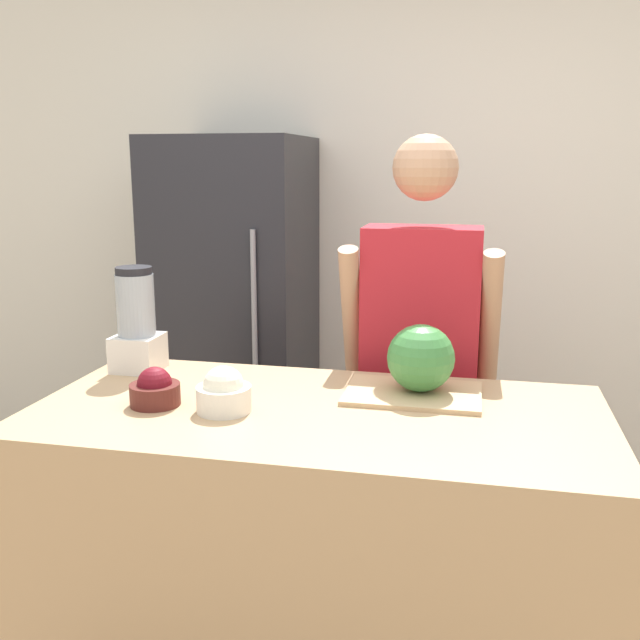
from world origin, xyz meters
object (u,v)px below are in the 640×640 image
at_px(refrigerator, 236,321).
at_px(person, 419,373).
at_px(bowl_cherries, 155,390).
at_px(bowl_cream, 224,393).
at_px(watermelon, 421,358).
at_px(blender, 137,324).

height_order(refrigerator, person, refrigerator).
height_order(bowl_cherries, bowl_cream, bowl_cream).
height_order(watermelon, bowl_cherries, watermelon).
relative_size(person, watermelon, 8.52).
xyz_separation_m(bowl_cherries, blender, (-0.21, 0.32, 0.11)).
xyz_separation_m(refrigerator, person, (0.95, -0.75, 0.02)).
relative_size(bowl_cream, blender, 0.44).
relative_size(refrigerator, bowl_cherries, 12.06).
bearing_deg(watermelon, bowl_cherries, -160.98).
bearing_deg(refrigerator, watermelon, -49.66).
distance_m(bowl_cherries, blender, 0.40).
relative_size(person, blender, 4.91).
bearing_deg(bowl_cream, bowl_cherries, 177.66).
distance_m(bowl_cherries, bowl_cream, 0.21).
xyz_separation_m(person, blender, (-0.91, -0.35, 0.21)).
xyz_separation_m(refrigerator, watermelon, (0.98, -1.16, 0.18)).
height_order(refrigerator, watermelon, refrigerator).
distance_m(refrigerator, bowl_cherries, 1.44).
bearing_deg(bowl_cherries, person, 43.38).
relative_size(refrigerator, person, 1.01).
bearing_deg(bowl_cherries, blender, 123.34).
height_order(bowl_cream, blender, blender).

